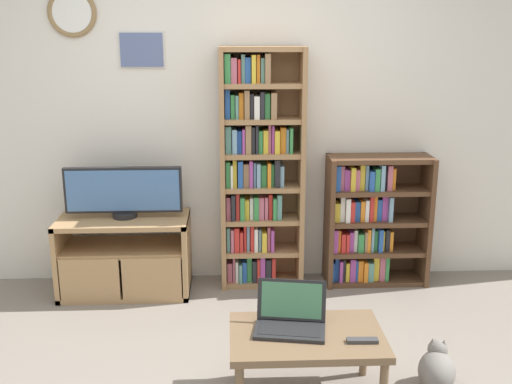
{
  "coord_description": "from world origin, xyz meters",
  "views": [
    {
      "loc": [
        -0.03,
        -2.86,
        1.95
      ],
      "look_at": [
        0.13,
        0.93,
        0.91
      ],
      "focal_mm": 42.0,
      "sensor_mm": 36.0,
      "label": 1
    }
  ],
  "objects_px": {
    "television": "(124,192)",
    "remote_near_laptop": "(362,341)",
    "tv_stand": "(125,255)",
    "bookshelf_tall": "(257,171)",
    "cat": "(437,369)",
    "coffee_table": "(307,341)",
    "bookshelf_short": "(369,221)",
    "laptop": "(291,317)"
  },
  "relations": [
    {
      "from": "television",
      "to": "remote_near_laptop",
      "type": "distance_m",
      "value": 2.17
    },
    {
      "from": "tv_stand",
      "to": "bookshelf_tall",
      "type": "relative_size",
      "value": 0.53
    },
    {
      "from": "tv_stand",
      "to": "cat",
      "type": "xyz_separation_m",
      "value": [
        1.94,
        -1.36,
        -0.18
      ]
    },
    {
      "from": "tv_stand",
      "to": "cat",
      "type": "height_order",
      "value": "tv_stand"
    },
    {
      "from": "television",
      "to": "remote_near_laptop",
      "type": "relative_size",
      "value": 5.33
    },
    {
      "from": "coffee_table",
      "to": "cat",
      "type": "xyz_separation_m",
      "value": [
        0.75,
        0.07,
        -0.23
      ]
    },
    {
      "from": "bookshelf_short",
      "to": "coffee_table",
      "type": "height_order",
      "value": "bookshelf_short"
    },
    {
      "from": "tv_stand",
      "to": "laptop",
      "type": "relative_size",
      "value": 2.35
    },
    {
      "from": "television",
      "to": "cat",
      "type": "height_order",
      "value": "television"
    },
    {
      "from": "tv_stand",
      "to": "laptop",
      "type": "bearing_deg",
      "value": -50.75
    },
    {
      "from": "television",
      "to": "bookshelf_tall",
      "type": "distance_m",
      "value": 1.01
    },
    {
      "from": "television",
      "to": "coffee_table",
      "type": "relative_size",
      "value": 1.06
    },
    {
      "from": "bookshelf_short",
      "to": "cat",
      "type": "distance_m",
      "value": 1.54
    },
    {
      "from": "tv_stand",
      "to": "coffee_table",
      "type": "bearing_deg",
      "value": -50.13
    },
    {
      "from": "laptop",
      "to": "cat",
      "type": "height_order",
      "value": "laptop"
    },
    {
      "from": "coffee_table",
      "to": "laptop",
      "type": "relative_size",
      "value": 1.98
    },
    {
      "from": "television",
      "to": "bookshelf_short",
      "type": "distance_m",
      "value": 1.89
    },
    {
      "from": "television",
      "to": "laptop",
      "type": "distance_m",
      "value": 1.81
    },
    {
      "from": "bookshelf_tall",
      "to": "bookshelf_short",
      "type": "height_order",
      "value": "bookshelf_tall"
    },
    {
      "from": "tv_stand",
      "to": "cat",
      "type": "distance_m",
      "value": 2.37
    },
    {
      "from": "laptop",
      "to": "cat",
      "type": "relative_size",
      "value": 0.86
    },
    {
      "from": "tv_stand",
      "to": "coffee_table",
      "type": "relative_size",
      "value": 1.19
    },
    {
      "from": "television",
      "to": "coffee_table",
      "type": "xyz_separation_m",
      "value": [
        1.18,
        -1.46,
        -0.44
      ]
    },
    {
      "from": "bookshelf_short",
      "to": "bookshelf_tall",
      "type": "bearing_deg",
      "value": 179.53
    },
    {
      "from": "tv_stand",
      "to": "cat",
      "type": "bearing_deg",
      "value": -34.95
    },
    {
      "from": "remote_near_laptop",
      "to": "cat",
      "type": "xyz_separation_m",
      "value": [
        0.47,
        0.18,
        -0.29
      ]
    },
    {
      "from": "tv_stand",
      "to": "remote_near_laptop",
      "type": "bearing_deg",
      "value": -46.28
    },
    {
      "from": "tv_stand",
      "to": "bookshelf_short",
      "type": "xyz_separation_m",
      "value": [
        1.88,
        0.13,
        0.2
      ]
    },
    {
      "from": "tv_stand",
      "to": "coffee_table",
      "type": "height_order",
      "value": "tv_stand"
    },
    {
      "from": "bookshelf_short",
      "to": "cat",
      "type": "relative_size",
      "value": 2.13
    },
    {
      "from": "tv_stand",
      "to": "bookshelf_short",
      "type": "bearing_deg",
      "value": 3.98
    },
    {
      "from": "remote_near_laptop",
      "to": "television",
      "type": "bearing_deg",
      "value": -134.98
    },
    {
      "from": "coffee_table",
      "to": "remote_near_laptop",
      "type": "height_order",
      "value": "remote_near_laptop"
    },
    {
      "from": "laptop",
      "to": "coffee_table",
      "type": "bearing_deg",
      "value": -29.98
    },
    {
      "from": "television",
      "to": "coffee_table",
      "type": "height_order",
      "value": "television"
    },
    {
      "from": "tv_stand",
      "to": "television",
      "type": "xyz_separation_m",
      "value": [
        0.01,
        0.03,
        0.49
      ]
    },
    {
      "from": "bookshelf_short",
      "to": "remote_near_laptop",
      "type": "relative_size",
      "value": 6.28
    },
    {
      "from": "tv_stand",
      "to": "bookshelf_short",
      "type": "height_order",
      "value": "bookshelf_short"
    },
    {
      "from": "bookshelf_tall",
      "to": "remote_near_laptop",
      "type": "distance_m",
      "value": 1.81
    },
    {
      "from": "bookshelf_tall",
      "to": "remote_near_laptop",
      "type": "bearing_deg",
      "value": -74.57
    },
    {
      "from": "remote_near_laptop",
      "to": "cat",
      "type": "height_order",
      "value": "remote_near_laptop"
    },
    {
      "from": "laptop",
      "to": "cat",
      "type": "distance_m",
      "value": 0.89
    }
  ]
}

